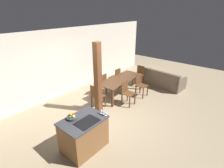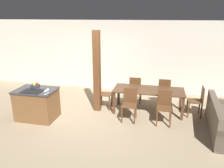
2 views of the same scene
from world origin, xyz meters
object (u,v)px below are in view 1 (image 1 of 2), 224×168
kitchen_island (84,134)px  dining_chair_foot_end (139,75)px  dining_chair_head_end (97,96)px  couch (161,80)px  dining_chair_near_right (141,85)px  dining_chair_far_left (101,83)px  fruit_bowl (72,117)px  wine_glass_middle (103,111)px  dining_chair_far_right (116,77)px  timber_post (98,79)px  dining_chair_near_left (127,92)px  wine_glass_far (101,110)px  dining_table (121,81)px  wine_glass_near (106,112)px

kitchen_island → dining_chair_foot_end: 4.66m
dining_chair_head_end → couch: 3.57m
dining_chair_near_right → dining_chair_far_left: size_ratio=1.00×
fruit_bowl → wine_glass_middle: bearing=-37.9°
wine_glass_middle → dining_chair_far_left: bearing=44.5°
dining_chair_far_left → dining_chair_far_right: 0.95m
dining_chair_foot_end → timber_post: timber_post is taller
dining_chair_head_end → dining_chair_foot_end: bearing=-90.0°
dining_chair_near_left → dining_chair_head_end: same height
wine_glass_far → dining_chair_near_right: size_ratio=0.15×
dining_chair_near_right → dining_chair_far_left: (-0.95, 1.33, 0.00)m
kitchen_island → dining_table: size_ratio=0.53×
wine_glass_near → wine_glass_middle: 0.08m
wine_glass_middle → dining_chair_far_right: 3.74m
couch → dining_chair_far_left: bearing=62.9°
dining_chair_far_left → timber_post: 1.58m
fruit_bowl → dining_chair_far_left: (2.74, 1.60, -0.45)m
fruit_bowl → wine_glass_near: 0.84m
dining_chair_foot_end → couch: size_ratio=0.43×
dining_chair_near_left → dining_chair_far_right: (0.95, 1.33, 0.00)m
kitchen_island → dining_chair_foot_end: size_ratio=1.22×
kitchen_island → wine_glass_far: wine_glass_far is taller
fruit_bowl → dining_chair_foot_end: 4.76m
dining_chair_foot_end → couch: 1.08m
dining_table → timber_post: timber_post is taller
wine_glass_middle → dining_chair_head_end: size_ratio=0.15×
kitchen_island → dining_chair_near_right: (3.56, 0.50, 0.04)m
dining_chair_far_right → timber_post: bearing=23.4°
wine_glass_near → wine_glass_middle: (0.00, 0.08, 0.00)m
wine_glass_middle → dining_chair_near_right: bearing=13.7°
dining_chair_far_left → dining_chair_far_right: size_ratio=1.00×
timber_post → kitchen_island: bearing=-148.0°
wine_glass_near → dining_chair_far_left: 3.07m
wine_glass_near → timber_post: (1.04, 1.28, 0.24)m
timber_post → dining_chair_foot_end: bearing=4.1°
kitchen_island → couch: kitchen_island is taller
dining_chair_near_right → wine_glass_middle: bearing=-166.3°
wine_glass_middle → wine_glass_near: bearing=-90.0°
wine_glass_far → timber_post: 1.55m
dining_chair_foot_end → wine_glass_far: bearing=-71.6°
dining_chair_far_right → dining_chair_near_left: bearing=54.5°
dining_chair_near_right → dining_chair_far_right: same height
dining_chair_far_right → dining_chair_foot_end: bearing=145.0°
dining_chair_far_left → dining_chair_foot_end: same height
dining_chair_head_end → dining_chair_foot_end: (2.86, 0.00, 0.00)m
wine_glass_middle → dining_table: (2.59, 1.41, -0.35)m
dining_chair_near_left → dining_chair_far_left: (0.00, 1.33, 0.00)m
wine_glass_middle → dining_chair_far_left: 3.01m
dining_chair_far_right → dining_chair_far_left: bearing=0.0°
dining_chair_far_left → timber_post: timber_post is taller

